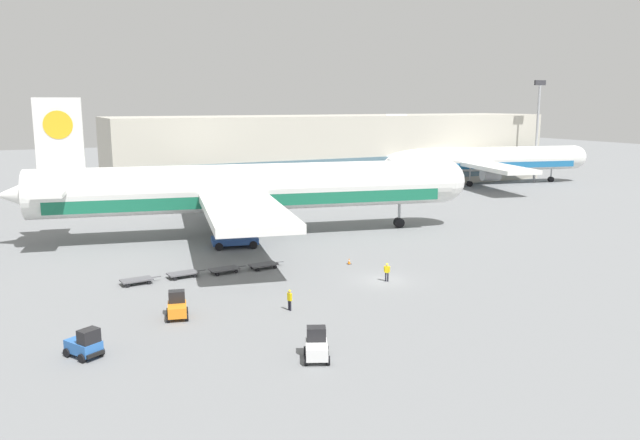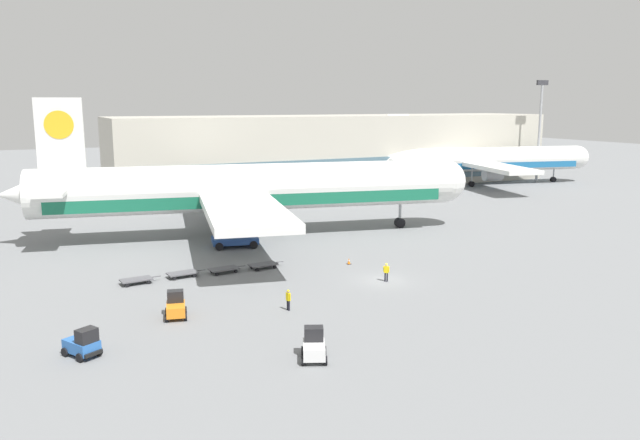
{
  "view_description": "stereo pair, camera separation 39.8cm",
  "coord_description": "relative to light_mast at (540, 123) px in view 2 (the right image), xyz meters",
  "views": [
    {
      "loc": [
        -30.37,
        -47.87,
        16.35
      ],
      "look_at": [
        -1.2,
        11.17,
        4.0
      ],
      "focal_mm": 35.0,
      "sensor_mm": 36.0,
      "label": 1
    },
    {
      "loc": [
        -30.01,
        -48.05,
        16.35
      ],
      "look_at": [
        -1.2,
        11.17,
        4.0
      ],
      "focal_mm": 35.0,
      "sensor_mm": 36.0,
      "label": 2
    }
  ],
  "objects": [
    {
      "name": "baggage_tug_foreground",
      "position": [
        -88.15,
        -51.18,
        -11.43
      ],
      "size": [
        2.11,
        2.7,
        2.0
      ],
      "rotation": [
        0.0,
        0.0,
        1.34
      ],
      "color": "orange",
      "rests_on": "ground_plane"
    },
    {
      "name": "ground_plane",
      "position": [
        -68.29,
        -49.58,
        -12.31
      ],
      "size": [
        400.0,
        400.0,
        0.0
      ],
      "primitive_type": "plane",
      "color": "slate"
    },
    {
      "name": "baggage_tug_far",
      "position": [
        -95.39,
        -56.16,
        -11.43
      ],
      "size": [
        2.51,
        2.82,
        2.0
      ],
      "rotation": [
        0.0,
        0.0,
        -1.06
      ],
      "color": "#2D66B7",
      "rests_on": "ground_plane"
    },
    {
      "name": "scissor_lift_loader",
      "position": [
        -76.36,
        -30.03,
        -10.39
      ],
      "size": [
        5.7,
        4.27,
        4.95
      ],
      "rotation": [
        0.0,
        0.0,
        -0.21
      ],
      "color": "#284C99",
      "rests_on": "ground_plane"
    },
    {
      "name": "baggage_dolly_third",
      "position": [
        -80.94,
        -40.41,
        -11.92
      ],
      "size": [
        3.76,
        1.76,
        0.48
      ],
      "rotation": [
        0.0,
        0.0,
        0.1
      ],
      "color": "#56565B",
      "rests_on": "ground_plane"
    },
    {
      "name": "ground_crew_far",
      "position": [
        -79.68,
        -53.54,
        -11.29
      ],
      "size": [
        0.31,
        0.55,
        1.73
      ],
      "rotation": [
        0.0,
        0.0,
        4.98
      ],
      "color": "black",
      "rests_on": "ground_plane"
    },
    {
      "name": "terminal_building",
      "position": [
        -39.6,
        13.39,
        -5.32
      ],
      "size": [
        90.0,
        18.2,
        14.0
      ],
      "color": "#BCB7A8",
      "rests_on": "ground_plane"
    },
    {
      "name": "baggage_dolly_second",
      "position": [
        -84.96,
        -40.19,
        -11.92
      ],
      "size": [
        3.76,
        1.76,
        0.48
      ],
      "rotation": [
        0.0,
        0.0,
        0.1
      ],
      "color": "#56565B",
      "rests_on": "ground_plane"
    },
    {
      "name": "traffic_cone_near",
      "position": [
        -68.32,
        -42.82,
        -11.99
      ],
      "size": [
        0.4,
        0.4,
        0.64
      ],
      "color": "black",
      "rests_on": "ground_plane"
    },
    {
      "name": "baggage_tug_mid",
      "position": [
        -81.96,
        -63.14,
        -11.43
      ],
      "size": [
        2.4,
        2.8,
        2.0
      ],
      "rotation": [
        0.0,
        0.0,
        1.15
      ],
      "color": "silver",
      "rests_on": "ground_plane"
    },
    {
      "name": "baggage_dolly_trail",
      "position": [
        -76.87,
        -40.53,
        -11.92
      ],
      "size": [
        3.76,
        1.76,
        0.48
      ],
      "rotation": [
        0.0,
        0.0,
        0.1
      ],
      "color": "#56565B",
      "rests_on": "ground_plane"
    },
    {
      "name": "light_mast",
      "position": [
        0.0,
        0.0,
        0.0
      ],
      "size": [
        2.8,
        0.5,
        21.02
      ],
      "color": "#9EA0A5",
      "rests_on": "ground_plane"
    },
    {
      "name": "ground_crew_near",
      "position": [
        -68.24,
        -49.94,
        -11.27
      ],
      "size": [
        0.45,
        0.4,
        1.76
      ],
      "rotation": [
        0.0,
        0.0,
        5.57
      ],
      "color": "black",
      "rests_on": "ground_plane"
    },
    {
      "name": "airplane_distant",
      "position": [
        -13.8,
        2.09,
        -7.38
      ],
      "size": [
        48.33,
        40.97,
        14.33
      ],
      "rotation": [
        0.0,
        0.0,
        -0.22
      ],
      "color": "white",
      "rests_on": "ground_plane"
    },
    {
      "name": "baggage_dolly_lead",
      "position": [
        -89.32,
        -40.54,
        -11.92
      ],
      "size": [
        3.76,
        1.76,
        0.48
      ],
      "rotation": [
        0.0,
        0.0,
        0.1
      ],
      "color": "#56565B",
      "rests_on": "ground_plane"
    },
    {
      "name": "airplane_main",
      "position": [
        -73.08,
        -24.6,
        -6.47
      ],
      "size": [
        57.43,
        48.62,
        17.0
      ],
      "rotation": [
        0.0,
        0.0,
        -0.21
      ],
      "color": "white",
      "rests_on": "ground_plane"
    }
  ]
}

